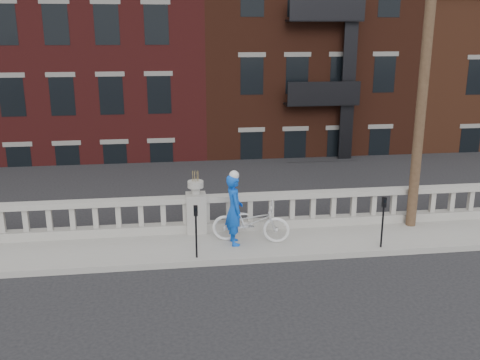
# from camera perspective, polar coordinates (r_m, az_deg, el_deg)

# --- Properties ---
(ground) EXTENTS (120.00, 120.00, 0.00)m
(ground) POSITION_cam_1_polar(r_m,az_deg,el_deg) (11.67, -3.45, -13.13)
(ground) COLOR black
(ground) RESTS_ON ground
(sidewalk) EXTENTS (32.00, 2.20, 0.15)m
(sidewalk) POSITION_cam_1_polar(r_m,az_deg,el_deg) (14.33, -4.41, -7.10)
(sidewalk) COLOR gray
(sidewalk) RESTS_ON ground
(balustrade) EXTENTS (28.00, 0.34, 1.03)m
(balustrade) POSITION_cam_1_polar(r_m,az_deg,el_deg) (15.01, -4.69, -3.71)
(balustrade) COLOR gray
(balustrade) RESTS_ON sidewalk
(planter_pedestal) EXTENTS (0.55, 0.55, 1.76)m
(planter_pedestal) POSITION_cam_1_polar(r_m,az_deg,el_deg) (14.95, -4.70, -3.03)
(planter_pedestal) COLOR gray
(planter_pedestal) RESTS_ON sidewalk
(lower_level) EXTENTS (80.00, 44.00, 20.80)m
(lower_level) POSITION_cam_1_polar(r_m,az_deg,el_deg) (33.40, -5.73, 10.50)
(lower_level) COLOR #605E59
(lower_level) RESTS_ON ground
(utility_pole) EXTENTS (1.60, 0.28, 10.00)m
(utility_pole) POSITION_cam_1_polar(r_m,az_deg,el_deg) (15.44, 19.31, 13.44)
(utility_pole) COLOR #422D1E
(utility_pole) RESTS_ON sidewalk
(parking_meter_b) EXTENTS (0.10, 0.09, 1.36)m
(parking_meter_b) POSITION_cam_1_polar(r_m,az_deg,el_deg) (13.20, -4.72, -4.86)
(parking_meter_b) COLOR black
(parking_meter_b) RESTS_ON sidewalk
(parking_meter_c) EXTENTS (0.10, 0.09, 1.36)m
(parking_meter_c) POSITION_cam_1_polar(r_m,az_deg,el_deg) (14.26, 15.02, -3.78)
(parking_meter_c) COLOR black
(parking_meter_c) RESTS_ON sidewalk
(bicycle) EXTENTS (2.18, 1.20, 1.09)m
(bicycle) POSITION_cam_1_polar(r_m,az_deg,el_deg) (14.27, 1.16, -4.50)
(bicycle) COLOR silver
(bicycle) RESTS_ON sidewalk
(cyclist) EXTENTS (0.52, 0.73, 1.89)m
(cyclist) POSITION_cam_1_polar(r_m,az_deg,el_deg) (13.97, -0.63, -3.18)
(cyclist) COLOR blue
(cyclist) RESTS_ON sidewalk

